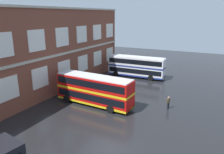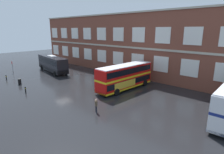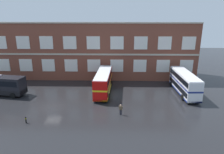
# 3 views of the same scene
# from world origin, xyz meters

# --- Properties ---
(ground_plane) EXTENTS (120.00, 120.00, 0.00)m
(ground_plane) POSITION_xyz_m (0.00, 2.00, 0.00)
(ground_plane) COLOR black
(brick_terminal_building) EXTENTS (56.81, 8.19, 13.08)m
(brick_terminal_building) POSITION_xyz_m (0.40, 17.98, 6.39)
(brick_terminal_building) COLOR brown
(brick_terminal_building) RESTS_ON ground
(double_decker_near) EXTENTS (3.28, 11.11, 4.07)m
(double_decker_near) POSITION_xyz_m (8.17, 6.86, 2.15)
(double_decker_near) COLOR red
(double_decker_near) RESTS_ON ground
(double_decker_middle) EXTENTS (3.14, 11.08, 4.07)m
(double_decker_middle) POSITION_xyz_m (23.72, 6.69, 2.15)
(double_decker_middle) COLOR silver
(double_decker_middle) RESTS_ON ground
(waiting_passenger) EXTENTS (0.60, 0.40, 1.70)m
(waiting_passenger) POSITION_xyz_m (11.37, -2.55, 0.93)
(waiting_passenger) COLOR black
(waiting_passenger) RESTS_ON ground
(safety_bollard_west) EXTENTS (0.19, 0.19, 0.95)m
(safety_bollard_west) POSITION_xyz_m (-2.04, -5.40, 0.49)
(safety_bollard_west) COLOR black
(safety_bollard_west) RESTS_ON ground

